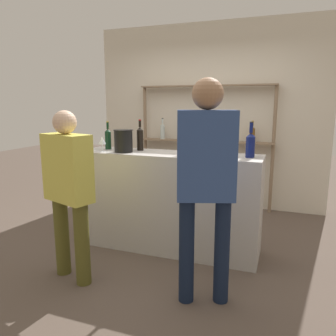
# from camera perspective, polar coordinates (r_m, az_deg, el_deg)

# --- Properties ---
(ground_plane) EXTENTS (16.00, 16.00, 0.00)m
(ground_plane) POSITION_cam_1_polar(r_m,az_deg,el_deg) (3.81, 0.00, -13.66)
(ground_plane) COLOR brown
(bar_counter) EXTENTS (1.98, 0.51, 1.08)m
(bar_counter) POSITION_cam_1_polar(r_m,az_deg,el_deg) (3.61, 0.00, -5.88)
(bar_counter) COLOR #B7B2AD
(bar_counter) RESTS_ON ground_plane
(back_wall) EXTENTS (3.58, 0.12, 2.80)m
(back_wall) POSITION_cam_1_polar(r_m,az_deg,el_deg) (5.24, 7.03, 8.89)
(back_wall) COLOR beige
(back_wall) RESTS_ON ground_plane
(back_shelf) EXTENTS (2.06, 0.18, 1.87)m
(back_shelf) POSITION_cam_1_polar(r_m,az_deg,el_deg) (5.07, 6.54, 6.92)
(back_shelf) COLOR #897056
(back_shelf) RESTS_ON ground_plane
(counter_bottle_0) EXTENTS (0.07, 0.07, 0.32)m
(counter_bottle_0) POSITION_cam_1_polar(r_m,az_deg,el_deg) (3.86, -10.40, 5.10)
(counter_bottle_0) COLOR black
(counter_bottle_0) RESTS_ON bar_counter
(counter_bottle_1) EXTENTS (0.07, 0.07, 0.35)m
(counter_bottle_1) POSITION_cam_1_polar(r_m,az_deg,el_deg) (3.71, -4.89, 5.21)
(counter_bottle_1) COLOR black
(counter_bottle_1) RESTS_ON bar_counter
(counter_bottle_2) EXTENTS (0.08, 0.08, 0.33)m
(counter_bottle_2) POSITION_cam_1_polar(r_m,az_deg,el_deg) (3.40, 3.25, 4.56)
(counter_bottle_2) COLOR brown
(counter_bottle_2) RESTS_ON bar_counter
(counter_bottle_3) EXTENTS (0.09, 0.09, 0.35)m
(counter_bottle_3) POSITION_cam_1_polar(r_m,az_deg,el_deg) (3.30, 14.17, 4.06)
(counter_bottle_3) COLOR #0F1956
(counter_bottle_3) RESTS_ON bar_counter
(wine_glass) EXTENTS (0.09, 0.09, 0.17)m
(wine_glass) POSITION_cam_1_polar(r_m,az_deg,el_deg) (3.67, -11.41, 4.70)
(wine_glass) COLOR silver
(wine_glass) RESTS_ON bar_counter
(ice_bucket) EXTENTS (0.21, 0.21, 0.24)m
(ice_bucket) POSITION_cam_1_polar(r_m,az_deg,el_deg) (3.60, -7.78, 4.71)
(ice_bucket) COLOR black
(ice_bucket) RESTS_ON bar_counter
(customer_left) EXTENTS (0.51, 0.35, 1.54)m
(customer_left) POSITION_cam_1_polar(r_m,az_deg,el_deg) (3.02, -16.95, -2.86)
(customer_left) COLOR brown
(customer_left) RESTS_ON ground_plane
(customer_right) EXTENTS (0.48, 0.33, 1.78)m
(customer_right) POSITION_cam_1_polar(r_m,az_deg,el_deg) (2.52, 6.62, -1.25)
(customer_right) COLOR #121C33
(customer_right) RESTS_ON ground_plane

